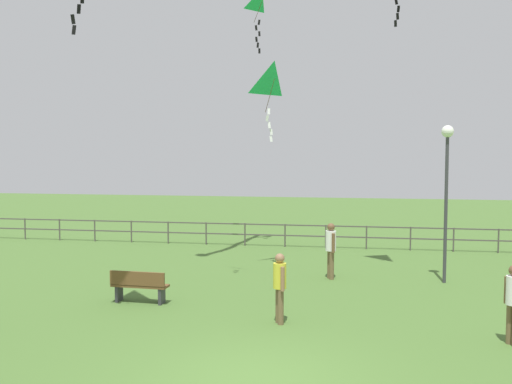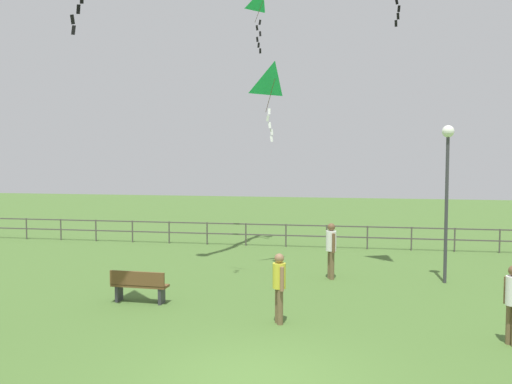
% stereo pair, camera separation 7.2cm
% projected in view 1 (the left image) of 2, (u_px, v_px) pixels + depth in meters
% --- Properties ---
extents(ground_plane, '(80.00, 80.00, 0.00)m').
position_uv_depth(ground_plane, '(255.00, 380.00, 9.99)').
color(ground_plane, '#476B2D').
extents(lamppost, '(0.36, 0.36, 4.71)m').
position_uv_depth(lamppost, '(447.00, 170.00, 17.18)').
color(lamppost, '#38383D').
rests_on(lamppost, ground_plane).
extents(park_bench, '(1.52, 0.48, 0.85)m').
position_uv_depth(park_bench, '(139.00, 285.00, 15.05)').
color(park_bench, brown).
rests_on(park_bench, ground_plane).
extents(person_3, '(0.32, 0.49, 1.73)m').
position_uv_depth(person_3, '(331.00, 247.00, 17.87)').
color(person_3, brown).
rests_on(person_3, ground_plane).
extents(person_6, '(0.30, 0.45, 1.62)m').
position_uv_depth(person_6, '(280.00, 283.00, 13.22)').
color(person_6, brown).
rests_on(person_6, ground_plane).
extents(kite_2, '(0.88, 0.92, 2.38)m').
position_uv_depth(kite_2, '(262.00, 4.00, 22.35)').
color(kite_2, '#1EB759').
extents(kite_5, '(1.02, 1.10, 2.54)m').
position_uv_depth(kite_5, '(274.00, 81.00, 18.51)').
color(kite_5, '#1EB759').
extents(waterfront_railing, '(36.02, 0.06, 0.95)m').
position_uv_depth(waterfront_railing, '(307.00, 232.00, 23.76)').
color(waterfront_railing, '#4C4742').
rests_on(waterfront_railing, ground_plane).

